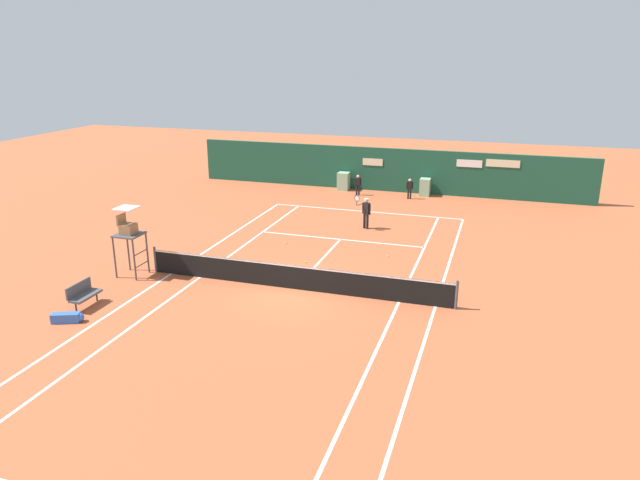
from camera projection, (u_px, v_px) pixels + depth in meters
name	position (u px, v px, depth m)	size (l,w,h in m)	color
ground_plane	(300.00, 283.00, 22.94)	(80.00, 80.00, 0.01)	#B25633
tennis_net	(294.00, 276.00, 22.27)	(12.10, 0.10, 1.07)	#4C4C51
sponsor_back_wall	(386.00, 170.00, 37.39)	(25.00, 1.02, 2.73)	#194C38
umpire_chair	(128.00, 231.00, 23.24)	(1.00, 1.00, 2.81)	#47474C
player_bench	(83.00, 293.00, 20.76)	(0.54, 1.25, 0.88)	#38383D
equipment_bag	(69.00, 318.00, 19.67)	(1.04, 0.63, 0.32)	blue
player_on_baseline	(366.00, 210.00, 29.63)	(0.78, 0.64, 1.80)	black
ball_kid_centre_post	(410.00, 187.00, 35.58)	(0.41, 0.19, 1.24)	black
ball_kid_right_post	(358.00, 184.00, 36.50)	(0.42, 0.18, 1.26)	black
tennis_ball_by_sideline	(286.00, 243.00, 27.65)	(0.07, 0.07, 0.07)	#CCE033
tennis_ball_mid_court	(388.00, 256.00, 25.84)	(0.07, 0.07, 0.07)	#CCE033
tennis_ball_near_service_line	(306.00, 262.00, 25.14)	(0.07, 0.07, 0.07)	#CCE033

